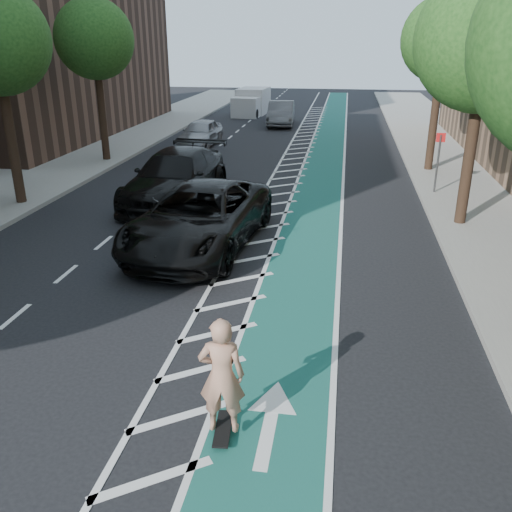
% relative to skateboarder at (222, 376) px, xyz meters
% --- Properties ---
extents(ground, '(120.00, 120.00, 0.00)m').
position_rel_skateboarder_xyz_m(ground, '(-2.30, 3.07, -1.10)').
color(ground, black).
rests_on(ground, ground).
extents(bike_lane, '(2.00, 90.00, 0.01)m').
position_rel_skateboarder_xyz_m(bike_lane, '(0.70, 13.07, -1.09)').
color(bike_lane, '#185447').
rests_on(bike_lane, ground).
extents(buffer_strip, '(1.40, 90.00, 0.01)m').
position_rel_skateboarder_xyz_m(buffer_strip, '(-0.80, 13.07, -1.09)').
color(buffer_strip, silver).
rests_on(buffer_strip, ground).
extents(sidewalk_right, '(5.00, 90.00, 0.15)m').
position_rel_skateboarder_xyz_m(sidewalk_right, '(7.20, 13.07, -1.02)').
color(sidewalk_right, gray).
rests_on(sidewalk_right, ground).
extents(sidewalk_left, '(5.00, 90.00, 0.15)m').
position_rel_skateboarder_xyz_m(sidewalk_left, '(-11.80, 13.07, -1.02)').
color(sidewalk_left, gray).
rests_on(sidewalk_left, ground).
extents(curb_right, '(0.12, 90.00, 0.16)m').
position_rel_skateboarder_xyz_m(curb_right, '(4.75, 13.07, -1.02)').
color(curb_right, gray).
rests_on(curb_right, ground).
extents(curb_left, '(0.12, 90.00, 0.16)m').
position_rel_skateboarder_xyz_m(curb_left, '(-9.35, 13.07, -1.02)').
color(curb_left, gray).
rests_on(curb_left, ground).
extents(tree_r_c, '(4.20, 4.20, 7.90)m').
position_rel_skateboarder_xyz_m(tree_r_c, '(5.60, 11.07, 4.68)').
color(tree_r_c, '#382619').
rests_on(tree_r_c, ground).
extents(tree_r_d, '(4.20, 4.20, 7.90)m').
position_rel_skateboarder_xyz_m(tree_r_d, '(5.60, 19.07, 4.68)').
color(tree_r_d, '#382619').
rests_on(tree_r_d, ground).
extents(tree_l_d, '(4.20, 4.20, 7.90)m').
position_rel_skateboarder_xyz_m(tree_l_d, '(-10.20, 19.07, 4.68)').
color(tree_l_d, '#382619').
rests_on(tree_l_d, ground).
extents(sign_post, '(0.35, 0.08, 2.47)m').
position_rel_skateboarder_xyz_m(sign_post, '(5.30, 15.07, 0.25)').
color(sign_post, '#4C4C4C').
rests_on(sign_post, ground).
extents(skateboard, '(0.33, 0.90, 0.12)m').
position_rel_skateboarder_xyz_m(skateboard, '(0.00, -0.00, -1.00)').
color(skateboard, black).
rests_on(skateboard, ground).
extents(skateboarder, '(0.76, 0.54, 1.96)m').
position_rel_skateboarder_xyz_m(skateboarder, '(0.00, 0.00, 0.00)').
color(skateboarder, tan).
rests_on(skateboarder, skateboard).
extents(suv_near, '(3.73, 6.94, 1.85)m').
position_rel_skateboarder_xyz_m(suv_near, '(-2.47, 8.06, -0.17)').
color(suv_near, black).
rests_on(suv_near, ground).
extents(suv_far, '(3.05, 6.73, 1.91)m').
position_rel_skateboarder_xyz_m(suv_far, '(-4.59, 12.59, -0.14)').
color(suv_far, black).
rests_on(suv_far, ground).
extents(car_silver, '(2.00, 4.50, 1.50)m').
position_rel_skateboarder_xyz_m(car_silver, '(-6.58, 23.95, -0.34)').
color(car_silver, '#96969B').
rests_on(car_silver, ground).
extents(car_grey, '(2.06, 5.14, 1.66)m').
position_rel_skateboarder_xyz_m(car_grey, '(-2.93, 32.68, -0.27)').
color(car_grey, '#5A5B5F').
rests_on(car_grey, ground).
extents(box_truck, '(2.54, 5.03, 2.03)m').
position_rel_skateboarder_xyz_m(box_truck, '(-5.99, 38.04, -0.16)').
color(box_truck, silver).
rests_on(box_truck, ground).
extents(barrel_a, '(0.72, 0.72, 0.98)m').
position_rel_skateboarder_xyz_m(barrel_a, '(-4.66, 12.07, -0.64)').
color(barrel_a, orange).
rests_on(barrel_a, ground).
extents(barrel_b, '(0.73, 0.73, 0.99)m').
position_rel_skateboarder_xyz_m(barrel_b, '(-5.90, 17.07, -0.63)').
color(barrel_b, '#F6590C').
rests_on(barrel_b, ground).
extents(barrel_c, '(0.70, 0.70, 0.96)m').
position_rel_skateboarder_xyz_m(barrel_c, '(-4.70, 17.57, -0.65)').
color(barrel_c, '#F6470C').
rests_on(barrel_c, ground).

